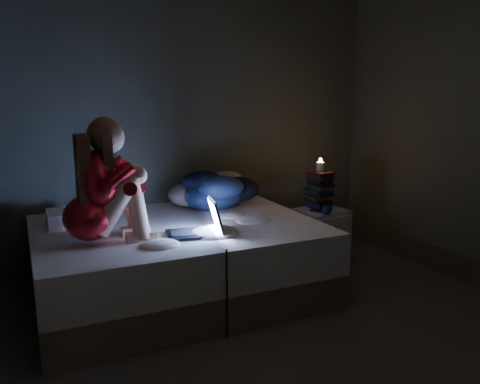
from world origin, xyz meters
TOP-DOWN VIEW (x-y plane):
  - floor at (0.00, 0.00)m, footprint 3.60×3.80m
  - wall_back at (0.00, 1.91)m, footprint 3.60×0.02m
  - bed at (-0.44, 1.10)m, footprint 2.08×1.56m
  - pillow at (-1.14, 1.40)m, footprint 0.41×0.29m
  - woman at (-1.11, 0.86)m, footprint 0.52×0.34m
  - laptop at (-0.42, 0.76)m, footprint 0.42×0.33m
  - clothes_pile at (0.02, 1.50)m, footprint 0.67×0.58m
  - nightstand at (0.92, 1.14)m, footprint 0.45×0.41m
  - book_stack at (0.92, 1.19)m, footprint 0.19×0.25m
  - candle at (0.92, 1.19)m, footprint 0.07×0.07m
  - phone at (0.83, 1.09)m, footprint 0.12×0.16m
  - blue_orb at (0.83, 0.98)m, footprint 0.08×0.08m

SIDE VIEW (x-z plane):
  - floor at x=0.00m, z-range -0.02..0.00m
  - nightstand at x=0.92m, z-range 0.00..0.54m
  - bed at x=-0.44m, z-range 0.00..0.57m
  - phone at x=0.83m, z-range 0.54..0.55m
  - blue_orb at x=0.83m, z-range 0.54..0.62m
  - pillow at x=-1.14m, z-range 0.57..0.69m
  - book_stack at x=0.92m, z-range 0.54..0.85m
  - laptop at x=-0.42m, z-range 0.57..0.84m
  - clothes_pile at x=0.02m, z-range 0.57..0.92m
  - candle at x=0.92m, z-range 0.85..0.93m
  - woman at x=-1.11m, z-range 0.57..1.41m
  - wall_back at x=0.00m, z-range 0.00..2.60m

